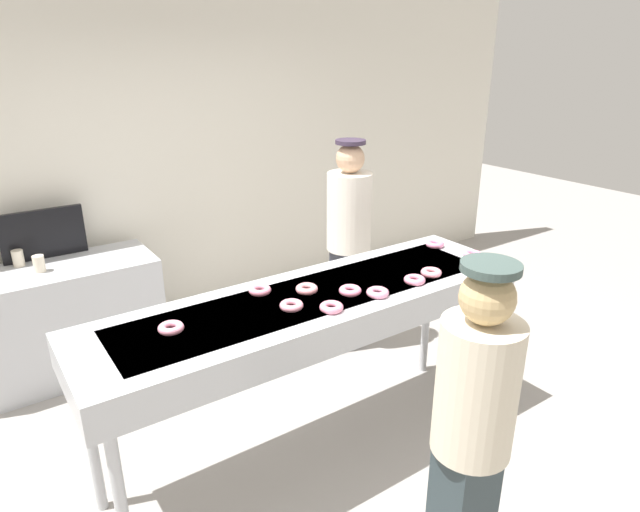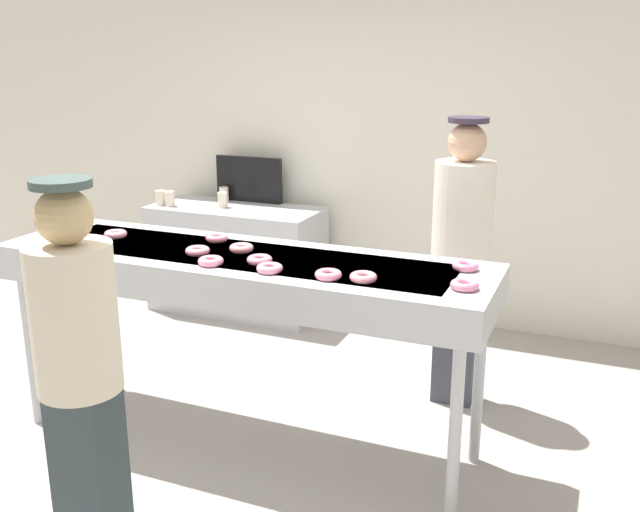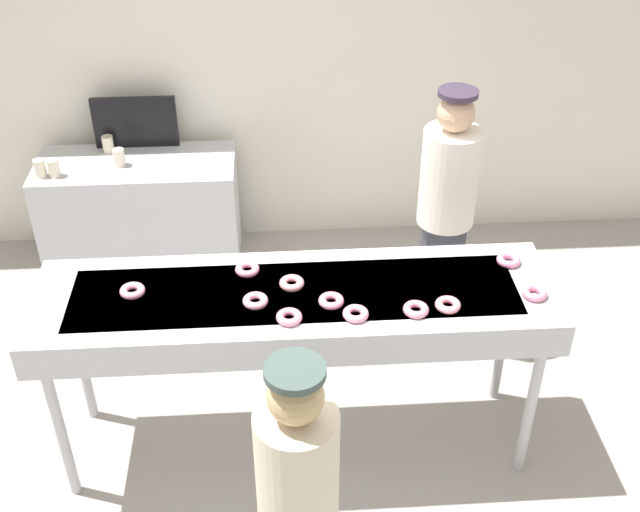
{
  "view_description": "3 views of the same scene",
  "coord_description": "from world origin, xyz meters",
  "px_view_note": "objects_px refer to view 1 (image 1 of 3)",
  "views": [
    {
      "loc": [
        -1.51,
        -2.26,
        2.31
      ],
      "look_at": [
        0.26,
        0.31,
        1.12
      ],
      "focal_mm": 30.69,
      "sensor_mm": 36.0,
      "label": 1
    },
    {
      "loc": [
        1.7,
        -3.03,
        2.04
      ],
      "look_at": [
        0.34,
        0.24,
        1.02
      ],
      "focal_mm": 40.0,
      "sensor_mm": 36.0,
      "label": 2
    },
    {
      "loc": [
        -0.08,
        -3.08,
        3.41
      ],
      "look_at": [
        0.14,
        0.24,
        1.09
      ],
      "focal_mm": 44.43,
      "sensor_mm": 36.0,
      "label": 3
    }
  ],
  "objects_px": {
    "strawberry_donut_1": "(260,290)",
    "strawberry_donut_3": "(171,328)",
    "strawberry_donut_7": "(435,244)",
    "menu_display": "(43,234)",
    "strawberry_donut_9": "(473,255)",
    "worker_baker": "(349,235)",
    "paper_cup_2": "(18,258)",
    "paper_cup_0": "(39,264)",
    "strawberry_donut_6": "(350,291)",
    "prep_counter": "(64,321)",
    "strawberry_donut_8": "(431,273)",
    "fryer_conveyor": "(314,310)",
    "strawberry_donut_4": "(378,293)",
    "strawberry_donut_10": "(291,305)",
    "strawberry_donut_2": "(331,307)",
    "strawberry_donut_0": "(307,289)",
    "customer_waiting": "(471,435)",
    "strawberry_donut_5": "(415,280)"
  },
  "relations": [
    {
      "from": "menu_display",
      "to": "prep_counter",
      "type": "bearing_deg",
      "value": -90.0
    },
    {
      "from": "strawberry_donut_4",
      "to": "paper_cup_2",
      "type": "xyz_separation_m",
      "value": [
        -1.5,
        2.17,
        -0.16
      ]
    },
    {
      "from": "strawberry_donut_1",
      "to": "prep_counter",
      "type": "height_order",
      "value": "strawberry_donut_1"
    },
    {
      "from": "strawberry_donut_1",
      "to": "strawberry_donut_9",
      "type": "xyz_separation_m",
      "value": [
        1.39,
        -0.29,
        0.0
      ]
    },
    {
      "from": "fryer_conveyor",
      "to": "strawberry_donut_5",
      "type": "bearing_deg",
      "value": -19.41
    },
    {
      "from": "fryer_conveyor",
      "to": "strawberry_donut_3",
      "type": "distance_m",
      "value": 0.8
    },
    {
      "from": "strawberry_donut_1",
      "to": "strawberry_donut_7",
      "type": "bearing_deg",
      "value": -0.3
    },
    {
      "from": "strawberry_donut_10",
      "to": "paper_cup_2",
      "type": "relative_size",
      "value": 1.04
    },
    {
      "from": "prep_counter",
      "to": "strawberry_donut_8",
      "type": "bearing_deg",
      "value": -48.21
    },
    {
      "from": "strawberry_donut_9",
      "to": "worker_baker",
      "type": "xyz_separation_m",
      "value": [
        -0.22,
        1.02,
        -0.11
      ]
    },
    {
      "from": "strawberry_donut_7",
      "to": "menu_display",
      "type": "distance_m",
      "value": 2.84
    },
    {
      "from": "fryer_conveyor",
      "to": "prep_counter",
      "type": "xyz_separation_m",
      "value": [
        -1.03,
        1.79,
        -0.53
      ]
    },
    {
      "from": "strawberry_donut_1",
      "to": "strawberry_donut_4",
      "type": "relative_size",
      "value": 1.0
    },
    {
      "from": "prep_counter",
      "to": "strawberry_donut_2",
      "type": "bearing_deg",
      "value": -63.57
    },
    {
      "from": "strawberry_donut_6",
      "to": "menu_display",
      "type": "bearing_deg",
      "value": 119.29
    },
    {
      "from": "prep_counter",
      "to": "strawberry_donut_1",
      "type": "bearing_deg",
      "value": -63.64
    },
    {
      "from": "strawberry_donut_3",
      "to": "menu_display",
      "type": "bearing_deg",
      "value": 96.86
    },
    {
      "from": "strawberry_donut_4",
      "to": "strawberry_donut_2",
      "type": "bearing_deg",
      "value": -179.22
    },
    {
      "from": "strawberry_donut_7",
      "to": "strawberry_donut_10",
      "type": "bearing_deg",
      "value": -168.94
    },
    {
      "from": "strawberry_donut_7",
      "to": "customer_waiting",
      "type": "height_order",
      "value": "customer_waiting"
    },
    {
      "from": "strawberry_donut_7",
      "to": "prep_counter",
      "type": "bearing_deg",
      "value": 142.92
    },
    {
      "from": "strawberry_donut_8",
      "to": "paper_cup_0",
      "type": "distance_m",
      "value": 2.67
    },
    {
      "from": "strawberry_donut_8",
      "to": "strawberry_donut_7",
      "type": "bearing_deg",
      "value": 41.92
    },
    {
      "from": "strawberry_donut_0",
      "to": "strawberry_donut_2",
      "type": "relative_size",
      "value": 1.0
    },
    {
      "from": "strawberry_donut_3",
      "to": "strawberry_donut_8",
      "type": "distance_m",
      "value": 1.53
    },
    {
      "from": "strawberry_donut_8",
      "to": "strawberry_donut_9",
      "type": "height_order",
      "value": "same"
    },
    {
      "from": "strawberry_donut_3",
      "to": "strawberry_donut_7",
      "type": "height_order",
      "value": "same"
    },
    {
      "from": "prep_counter",
      "to": "paper_cup_0",
      "type": "relative_size",
      "value": 11.5
    },
    {
      "from": "strawberry_donut_6",
      "to": "prep_counter",
      "type": "height_order",
      "value": "strawberry_donut_6"
    },
    {
      "from": "strawberry_donut_7",
      "to": "strawberry_donut_6",
      "type": "bearing_deg",
      "value": -163.46
    },
    {
      "from": "strawberry_donut_3",
      "to": "fryer_conveyor",
      "type": "bearing_deg",
      "value": -2.59
    },
    {
      "from": "strawberry_donut_8",
      "to": "fryer_conveyor",
      "type": "bearing_deg",
      "value": 166.44
    },
    {
      "from": "strawberry_donut_9",
      "to": "worker_baker",
      "type": "distance_m",
      "value": 1.05
    },
    {
      "from": "strawberry_donut_10",
      "to": "strawberry_donut_7",
      "type": "bearing_deg",
      "value": 11.06
    },
    {
      "from": "strawberry_donut_1",
      "to": "paper_cup_0",
      "type": "relative_size",
      "value": 1.04
    },
    {
      "from": "strawberry_donut_0",
      "to": "strawberry_donut_9",
      "type": "relative_size",
      "value": 1.0
    },
    {
      "from": "prep_counter",
      "to": "strawberry_donut_4",
      "type": "bearing_deg",
      "value": -56.81
    },
    {
      "from": "strawberry_donut_0",
      "to": "worker_baker",
      "type": "relative_size",
      "value": 0.07
    },
    {
      "from": "strawberry_donut_3",
      "to": "customer_waiting",
      "type": "height_order",
      "value": "customer_waiting"
    },
    {
      "from": "fryer_conveyor",
      "to": "customer_waiting",
      "type": "bearing_deg",
      "value": -91.77
    },
    {
      "from": "strawberry_donut_2",
      "to": "menu_display",
      "type": "height_order",
      "value": "menu_display"
    },
    {
      "from": "paper_cup_2",
      "to": "strawberry_donut_9",
      "type": "bearing_deg",
      "value": -40.94
    },
    {
      "from": "strawberry_donut_7",
      "to": "strawberry_donut_10",
      "type": "height_order",
      "value": "same"
    },
    {
      "from": "paper_cup_2",
      "to": "paper_cup_0",
      "type": "bearing_deg",
      "value": -62.76
    },
    {
      "from": "customer_waiting",
      "to": "menu_display",
      "type": "xyz_separation_m",
      "value": [
        -1.0,
        3.19,
        0.14
      ]
    },
    {
      "from": "strawberry_donut_3",
      "to": "paper_cup_0",
      "type": "distance_m",
      "value": 1.76
    },
    {
      "from": "strawberry_donut_2",
      "to": "strawberry_donut_8",
      "type": "xyz_separation_m",
      "value": [
        0.76,
        0.04,
        0.0
      ]
    },
    {
      "from": "strawberry_donut_5",
      "to": "worker_baker",
      "type": "xyz_separation_m",
      "value": [
        0.38,
        1.11,
        -0.11
      ]
    },
    {
      "from": "strawberry_donut_1",
      "to": "strawberry_donut_3",
      "type": "height_order",
      "value": "same"
    },
    {
      "from": "strawberry_donut_0",
      "to": "strawberry_donut_10",
      "type": "height_order",
      "value": "same"
    }
  ]
}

